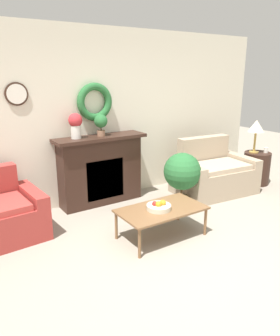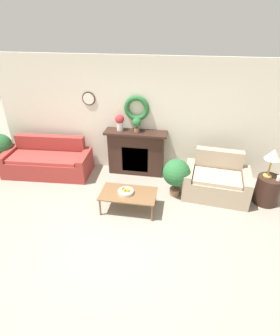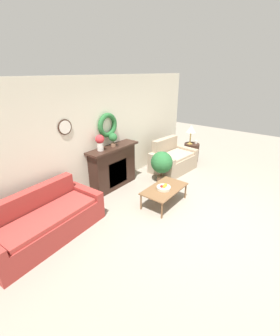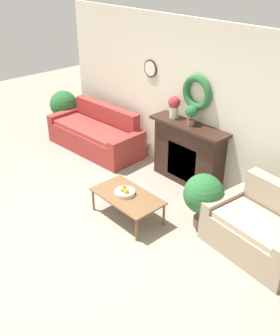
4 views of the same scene
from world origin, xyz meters
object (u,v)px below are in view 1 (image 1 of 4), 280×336
fruit_bowl (159,207)px  side_table_by_loveseat (256,168)px  fireplace (101,170)px  coffee_table (162,211)px  table_lamp (256,127)px  vase_on_mantel_left (76,124)px  potted_plant_on_mantel (101,123)px  potted_plant_floor_by_loveseat (182,173)px  mug (266,150)px  loveseat_right (213,174)px

fruit_bowl → side_table_by_loveseat: 2.90m
fireplace → coffee_table: 1.47m
fireplace → coffee_table: size_ratio=1.32×
coffee_table → table_lamp: bearing=15.7°
fireplace → vase_on_mantel_left: 0.84m
fireplace → potted_plant_on_mantel: potted_plant_on_mantel is taller
potted_plant_floor_by_loveseat → potted_plant_on_mantel: bearing=141.5°
coffee_table → table_lamp: 2.89m
fireplace → fruit_bowl: (0.06, -1.46, -0.12)m
fruit_bowl → table_lamp: bearing=15.6°
fireplace → side_table_by_loveseat: fireplace is taller
vase_on_mantel_left → potted_plant_floor_by_loveseat: (1.38, -0.80, -0.77)m
side_table_by_loveseat → mug: mug is taller
vase_on_mantel_left → potted_plant_floor_by_loveseat: vase_on_mantel_left is taller
coffee_table → potted_plant_floor_by_loveseat: bearing=36.7°
loveseat_right → fruit_bowl: 1.98m
loveseat_right → side_table_by_loveseat: 1.02m
table_lamp → fireplace: bearing=166.1°
loveseat_right → fireplace: bearing=166.9°
loveseat_right → fruit_bowl: (-1.79, -0.84, 0.11)m
coffee_table → loveseat_right: bearing=25.5°
coffee_table → fruit_bowl: (-0.05, -0.01, 0.07)m
loveseat_right → table_lamp: 1.22m
fruit_bowl → coffee_table: bearing=7.9°
side_table_by_loveseat → vase_on_mantel_left: vase_on_mantel_left is taller
coffee_table → fruit_bowl: bearing=-172.1°
coffee_table → fruit_bowl: size_ratio=3.57×
fireplace → potted_plant_floor_by_loveseat: (1.00, -0.79, -0.01)m
table_lamp → side_table_by_loveseat: bearing=-38.7°
loveseat_right → potted_plant_on_mantel: potted_plant_on_mantel is taller
coffee_table → mug: (2.87, 0.63, 0.29)m
vase_on_mantel_left → potted_plant_on_mantel: 0.40m
fireplace → table_lamp: bearing=-13.9°
table_lamp → potted_plant_on_mantel: 2.88m
vase_on_mantel_left → potted_plant_floor_by_loveseat: size_ratio=0.44×
coffee_table → fireplace: bearing=94.5°
loveseat_right → potted_plant_floor_by_loveseat: loveseat_right is taller
vase_on_mantel_left → coffee_table: bearing=-71.5°
loveseat_right → potted_plant_floor_by_loveseat: (-0.85, -0.17, 0.22)m
fruit_bowl → potted_plant_on_mantel: (-0.04, 1.45, 0.87)m
mug → potted_plant_on_mantel: potted_plant_on_mantel is taller
table_lamp → potted_plant_floor_by_loveseat: size_ratio=0.71×
potted_plant_floor_by_loveseat → table_lamp: bearing=3.1°
fireplace → potted_plant_on_mantel: bearing=-30.8°
loveseat_right → potted_plant_on_mantel: bearing=167.0°
fireplace → potted_plant_floor_by_loveseat: fireplace is taller
mug → coffee_table: bearing=-167.7°
fireplace → side_table_by_loveseat: 2.98m
fireplace → vase_on_mantel_left: bearing=179.2°
side_table_by_loveseat → table_lamp: table_lamp is taller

